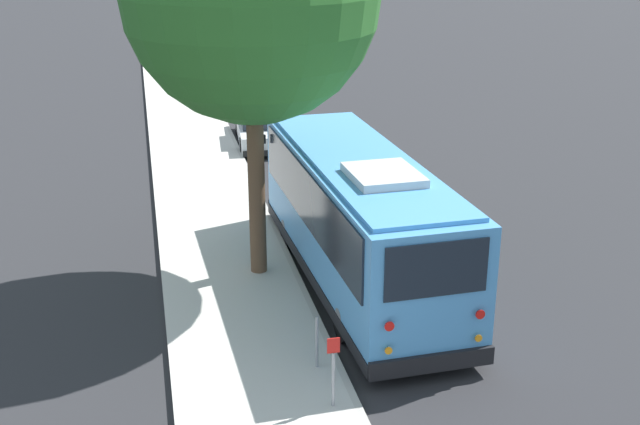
% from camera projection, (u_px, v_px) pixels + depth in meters
% --- Properties ---
extents(ground_plane, '(160.00, 160.00, 0.00)m').
position_uv_depth(ground_plane, '(358.00, 272.00, 19.41)').
color(ground_plane, '#28282B').
extents(sidewalk_slab, '(80.00, 3.06, 0.15)m').
position_uv_depth(sidewalk_slab, '(229.00, 281.00, 18.74)').
color(sidewalk_slab, beige).
rests_on(sidewalk_slab, ground).
extents(curb_strip, '(80.00, 0.14, 0.15)m').
position_uv_depth(curb_strip, '(296.00, 275.00, 19.07)').
color(curb_strip, '#AAA69D').
rests_on(curb_strip, ground).
extents(shuttle_bus, '(9.27, 2.99, 3.23)m').
position_uv_depth(shuttle_bus, '(359.00, 214.00, 18.28)').
color(shuttle_bus, '#4C93D1').
rests_on(shuttle_bus, ground).
extents(parked_sedan_white, '(4.77, 1.98, 1.28)m').
position_uv_depth(parked_sedan_white, '(261.00, 128.00, 30.14)').
color(parked_sedan_white, silver).
rests_on(parked_sedan_white, ground).
extents(parked_sedan_maroon, '(4.54, 1.87, 1.26)m').
position_uv_depth(parked_sedan_maroon, '(247.00, 93.00, 36.09)').
color(parked_sedan_maroon, maroon).
rests_on(parked_sedan_maroon, ground).
extents(sign_post_near, '(0.06, 0.22, 1.32)m').
position_uv_depth(sign_post_near, '(333.00, 371.00, 13.64)').
color(sign_post_near, gray).
rests_on(sign_post_near, sidewalk_slab).
extents(sign_post_far, '(0.06, 0.06, 1.05)m').
position_uv_depth(sign_post_far, '(317.00, 342.00, 14.89)').
color(sign_post_far, gray).
rests_on(sign_post_far, sidewalk_slab).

